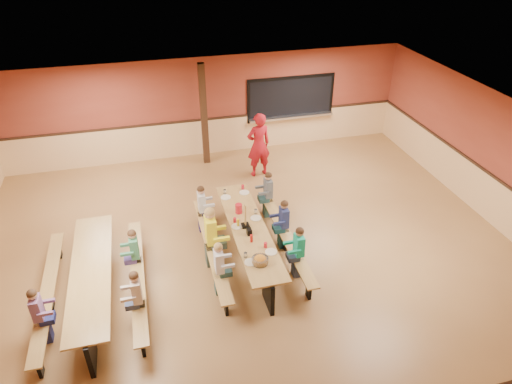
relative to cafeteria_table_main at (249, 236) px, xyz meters
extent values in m
plane|color=brown|center=(0.02, 0.18, -0.53)|extent=(12.00, 12.00, 0.00)
cube|color=brown|center=(0.02, 5.18, 0.97)|extent=(12.00, 0.04, 3.00)
cube|color=brown|center=(6.02, 0.18, 0.97)|extent=(0.04, 10.00, 3.00)
cube|color=white|center=(0.02, 0.18, 2.47)|extent=(12.00, 10.00, 0.04)
cube|color=black|center=(2.62, 5.15, 1.02)|extent=(2.60, 0.06, 1.20)
cube|color=silver|center=(2.62, 5.06, 0.45)|extent=(2.70, 0.28, 0.06)
cube|color=black|center=(-0.18, 4.58, 0.97)|extent=(0.18, 0.18, 3.00)
cube|color=#AA8243|center=(0.00, 0.00, 0.19)|extent=(0.75, 3.60, 0.04)
cube|color=black|center=(0.00, -1.55, -0.18)|extent=(0.08, 0.60, 0.70)
cube|color=black|center=(0.00, 1.55, -0.18)|extent=(0.08, 0.60, 0.70)
cube|color=#AA8243|center=(-0.83, 0.00, -0.09)|extent=(0.26, 3.60, 0.04)
cube|color=black|center=(-0.83, 0.00, -0.32)|extent=(0.06, 0.18, 0.41)
cube|color=#AA8243|center=(0.83, 0.00, -0.09)|extent=(0.26, 3.60, 0.04)
cube|color=black|center=(0.83, 0.00, -0.32)|extent=(0.06, 0.18, 0.41)
cube|color=#AA8243|center=(-3.21, -0.55, 0.19)|extent=(0.75, 3.60, 0.04)
cube|color=black|center=(-3.21, -2.10, -0.18)|extent=(0.08, 0.60, 0.70)
cube|color=black|center=(-3.21, 1.00, -0.18)|extent=(0.08, 0.60, 0.70)
cube|color=#AA8243|center=(-4.03, -0.55, -0.09)|extent=(0.26, 3.60, 0.04)
cube|color=black|center=(-4.03, -0.55, -0.32)|extent=(0.06, 0.18, 0.41)
cube|color=#AA8243|center=(-2.38, -0.55, -0.09)|extent=(0.26, 3.60, 0.04)
cube|color=black|center=(-2.38, -0.55, -0.32)|extent=(0.06, 0.18, 0.41)
imported|color=#A3121C|center=(1.14, 3.45, 0.41)|extent=(0.74, 0.54, 1.87)
cylinder|color=red|center=(-0.08, 0.61, 0.32)|extent=(0.16, 0.16, 0.22)
cube|color=black|center=(-0.04, -0.22, 0.28)|extent=(0.10, 0.14, 0.13)
cylinder|color=yellow|center=(-0.20, 0.13, 0.30)|extent=(0.06, 0.06, 0.17)
cylinder|color=#B2140F|center=(-0.06, -0.48, 0.30)|extent=(0.06, 0.06, 0.17)
cube|color=black|center=(-0.06, 0.06, 0.24)|extent=(0.16, 0.16, 0.06)
cube|color=#AA8243|center=(-0.06, 0.06, 0.52)|extent=(0.02, 0.09, 0.50)
camera|label=1|loc=(-1.83, -7.63, 6.00)|focal=32.00mm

